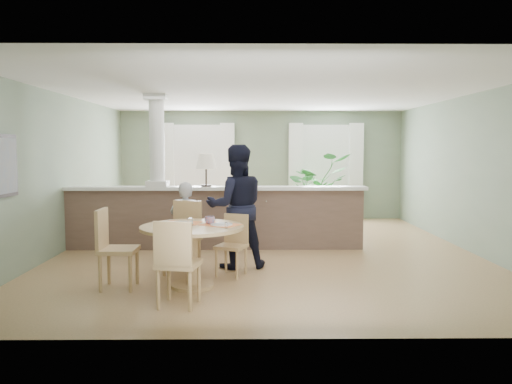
{
  "coord_description": "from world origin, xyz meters",
  "views": [
    {
      "loc": [
        -0.27,
        -8.51,
        1.77
      ],
      "look_at": [
        -0.19,
        -1.0,
        1.12
      ],
      "focal_mm": 35.0,
      "sensor_mm": 36.0,
      "label": 1
    }
  ],
  "objects_px": {
    "chair_far_man": "(233,242)",
    "man_person": "(236,206)",
    "child_person": "(186,225)",
    "houseplant": "(316,188)",
    "sofa": "(264,216)",
    "dining_table": "(193,238)",
    "chair_near": "(176,260)",
    "chair_side": "(112,245)",
    "chair_far_boy": "(184,233)"
  },
  "relations": [
    {
      "from": "chair_far_boy",
      "to": "chair_far_man",
      "type": "height_order",
      "value": "chair_far_boy"
    },
    {
      "from": "chair_far_man",
      "to": "dining_table",
      "type": "bearing_deg",
      "value": -105.79
    },
    {
      "from": "chair_far_man",
      "to": "child_person",
      "type": "bearing_deg",
      "value": 171.97
    },
    {
      "from": "houseplant",
      "to": "child_person",
      "type": "xyz_separation_m",
      "value": [
        -2.51,
        -4.38,
        -0.19
      ]
    },
    {
      "from": "chair_far_man",
      "to": "sofa",
      "type": "bearing_deg",
      "value": 103.09
    },
    {
      "from": "chair_side",
      "to": "man_person",
      "type": "bearing_deg",
      "value": -53.93
    },
    {
      "from": "chair_near",
      "to": "man_person",
      "type": "xyz_separation_m",
      "value": [
        0.61,
        1.91,
        0.37
      ]
    },
    {
      "from": "chair_far_boy",
      "to": "man_person",
      "type": "relative_size",
      "value": 0.56
    },
    {
      "from": "chair_far_boy",
      "to": "sofa",
      "type": "bearing_deg",
      "value": 85.59
    },
    {
      "from": "man_person",
      "to": "houseplant",
      "type": "bearing_deg",
      "value": -122.23
    },
    {
      "from": "chair_far_boy",
      "to": "dining_table",
      "type": "bearing_deg",
      "value": -57.09
    },
    {
      "from": "chair_near",
      "to": "chair_far_man",
      "type": "bearing_deg",
      "value": -101.57
    },
    {
      "from": "dining_table",
      "to": "chair_side",
      "type": "relative_size",
      "value": 1.29
    },
    {
      "from": "dining_table",
      "to": "chair_far_boy",
      "type": "height_order",
      "value": "chair_far_boy"
    },
    {
      "from": "houseplant",
      "to": "chair_far_boy",
      "type": "xyz_separation_m",
      "value": [
        -2.5,
        -4.65,
        -0.27
      ]
    },
    {
      "from": "sofa",
      "to": "man_person",
      "type": "relative_size",
      "value": 1.52
    },
    {
      "from": "dining_table",
      "to": "chair_far_boy",
      "type": "xyz_separation_m",
      "value": [
        -0.22,
        0.78,
        -0.07
      ]
    },
    {
      "from": "dining_table",
      "to": "chair_near",
      "type": "distance_m",
      "value": 0.86
    },
    {
      "from": "chair_far_boy",
      "to": "chair_far_man",
      "type": "xyz_separation_m",
      "value": [
        0.71,
        -0.15,
        -0.1
      ]
    },
    {
      "from": "chair_side",
      "to": "man_person",
      "type": "distance_m",
      "value": 1.93
    },
    {
      "from": "chair_far_man",
      "to": "chair_side",
      "type": "relative_size",
      "value": 0.84
    },
    {
      "from": "sofa",
      "to": "child_person",
      "type": "relative_size",
      "value": 2.17
    },
    {
      "from": "chair_far_man",
      "to": "child_person",
      "type": "distance_m",
      "value": 0.85
    },
    {
      "from": "dining_table",
      "to": "chair_far_man",
      "type": "relative_size",
      "value": 1.55
    },
    {
      "from": "houseplant",
      "to": "man_person",
      "type": "xyz_separation_m",
      "value": [
        -1.76,
        -4.37,
        0.08
      ]
    },
    {
      "from": "houseplant",
      "to": "chair_side",
      "type": "height_order",
      "value": "houseplant"
    },
    {
      "from": "chair_near",
      "to": "chair_side",
      "type": "bearing_deg",
      "value": -31.07
    },
    {
      "from": "sofa",
      "to": "chair_far_man",
      "type": "xyz_separation_m",
      "value": [
        -0.51,
        -3.18,
        0.06
      ]
    },
    {
      "from": "houseplant",
      "to": "chair_far_man",
      "type": "xyz_separation_m",
      "value": [
        -1.79,
        -4.8,
        -0.36
      ]
    },
    {
      "from": "dining_table",
      "to": "chair_side",
      "type": "distance_m",
      "value": 1.02
    },
    {
      "from": "houseplant",
      "to": "child_person",
      "type": "relative_size",
      "value": 1.3
    },
    {
      "from": "houseplant",
      "to": "chair_side",
      "type": "bearing_deg",
      "value": -121.09
    },
    {
      "from": "chair_near",
      "to": "child_person",
      "type": "xyz_separation_m",
      "value": [
        -0.14,
        1.9,
        0.1
      ]
    },
    {
      "from": "chair_near",
      "to": "chair_side",
      "type": "distance_m",
      "value": 1.23
    },
    {
      "from": "dining_table",
      "to": "child_person",
      "type": "relative_size",
      "value": 1.02
    },
    {
      "from": "sofa",
      "to": "man_person",
      "type": "xyz_separation_m",
      "value": [
        -0.48,
        -2.76,
        0.51
      ]
    },
    {
      "from": "sofa",
      "to": "chair_far_boy",
      "type": "relative_size",
      "value": 2.73
    },
    {
      "from": "sofa",
      "to": "houseplant",
      "type": "distance_m",
      "value": 2.1
    },
    {
      "from": "child_person",
      "to": "man_person",
      "type": "xyz_separation_m",
      "value": [
        0.75,
        0.01,
        0.27
      ]
    },
    {
      "from": "chair_far_man",
      "to": "man_person",
      "type": "relative_size",
      "value": 0.46
    },
    {
      "from": "chair_side",
      "to": "man_person",
      "type": "xyz_separation_m",
      "value": [
        1.54,
        1.1,
        0.36
      ]
    },
    {
      "from": "chair_near",
      "to": "man_person",
      "type": "bearing_deg",
      "value": -97.9
    },
    {
      "from": "sofa",
      "to": "chair_side",
      "type": "distance_m",
      "value": 4.36
    },
    {
      "from": "man_person",
      "to": "chair_far_boy",
      "type": "bearing_deg",
      "value": 10.59
    },
    {
      "from": "chair_far_boy",
      "to": "chair_near",
      "type": "relative_size",
      "value": 1.03
    },
    {
      "from": "dining_table",
      "to": "chair_far_man",
      "type": "distance_m",
      "value": 0.82
    },
    {
      "from": "child_person",
      "to": "houseplant",
      "type": "bearing_deg",
      "value": -112.6
    },
    {
      "from": "chair_far_man",
      "to": "man_person",
      "type": "height_order",
      "value": "man_person"
    },
    {
      "from": "dining_table",
      "to": "chair_near",
      "type": "bearing_deg",
      "value": -95.56
    },
    {
      "from": "chair_far_boy",
      "to": "chair_side",
      "type": "xyz_separation_m",
      "value": [
        -0.8,
        -0.82,
        -0.0
      ]
    }
  ]
}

